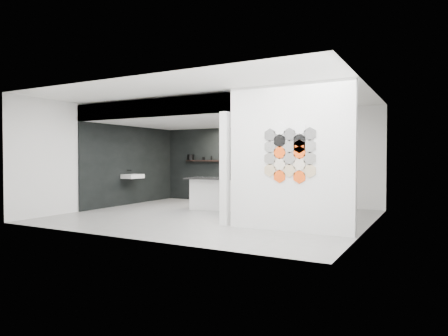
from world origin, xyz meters
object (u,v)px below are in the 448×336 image
partition_panel (290,158)px  kettle (255,158)px  bottle_dark (211,158)px  utensil_cup (203,159)px  wall_basin (133,176)px  kitchen_island (218,193)px  glass_vase (266,158)px  stockpot (191,157)px  glass_bowl (266,159)px

partition_panel → kettle: size_ratio=14.04×
bottle_dark → utensil_cup: bearing=180.0°
wall_basin → partition_panel: bearing=-18.2°
kitchen_island → glass_vase: bearing=59.7°
kettle → glass_vase: size_ratio=1.36×
kitchen_island → stockpot: stockpot is taller
bottle_dark → wall_basin: bearing=-125.7°
partition_panel → wall_basin: partition_panel is taller
partition_panel → bottle_dark: 5.55m
wall_basin → glass_vase: (3.39, 2.07, 0.54)m
partition_panel → glass_vase: size_ratio=19.07×
partition_panel → wall_basin: 5.78m
wall_basin → kettle: kettle is taller
wall_basin → kitchen_island: bearing=6.0°
partition_panel → kitchen_island: size_ratio=1.61×
glass_vase → utensil_cup: (-2.21, 0.00, -0.02)m
bottle_dark → stockpot: bearing=180.0°
wall_basin → kitchen_island: size_ratio=0.34×
partition_panel → kitchen_island: (-2.74, 2.09, -0.95)m
kettle → glass_bowl: bearing=20.1°
partition_panel → wall_basin: size_ratio=4.67×
kettle → glass_bowl: kettle is taller
stockpot → utensil_cup: 0.49m
partition_panel → kitchen_island: bearing=142.7°
kitchen_island → bottle_dark: bearing=115.0°
glass_bowl → partition_panel: bearing=-61.8°
glass_bowl → utensil_cup: 2.21m
utensil_cup → partition_panel: bearing=-42.0°
glass_bowl → bottle_dark: (-1.91, 0.00, 0.01)m
partition_panel → glass_bowl: partition_panel is taller
wall_basin → glass_bowl: bearing=31.3°
wall_basin → glass_bowl: (3.39, 2.07, 0.53)m
wall_basin → kitchen_island: 2.77m
wall_basin → stockpot: 2.25m
stockpot → utensil_cup: bearing=0.0°
stockpot → kettle: stockpot is taller
kitchen_island → glass_vase: 2.12m
kitchen_island → stockpot: bearing=128.9°
stockpot → utensil_cup: stockpot is taller
glass_vase → stockpot: bearing=180.0°
glass_bowl → bottle_dark: size_ratio=1.12×
kettle → utensil_cup: (-1.85, 0.00, -0.03)m
wall_basin → bottle_dark: size_ratio=4.34×
stockpot → kitchen_island: bearing=-41.1°
wall_basin → utensil_cup: size_ratio=5.83×
glass_bowl → kitchen_island: bearing=-110.4°
partition_panel → kettle: bearing=122.2°
kettle → utensil_cup: 1.85m
kitchen_island → stockpot: (-2.04, 1.78, 0.97)m
glass_bowl → kettle: bearing=180.0°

